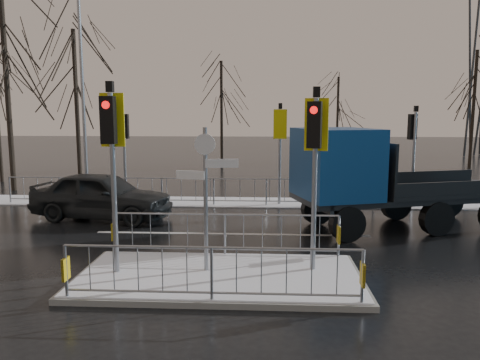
# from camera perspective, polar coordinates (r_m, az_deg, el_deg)

# --- Properties ---
(ground) EXTENTS (120.00, 120.00, 0.00)m
(ground) POSITION_cam_1_polar(r_m,az_deg,el_deg) (10.14, -2.54, -12.09)
(ground) COLOR black
(ground) RESTS_ON ground
(snow_verge) EXTENTS (30.00, 2.00, 0.04)m
(snow_verge) POSITION_cam_1_polar(r_m,az_deg,el_deg) (18.43, 0.09, -2.72)
(snow_verge) COLOR white
(snow_verge) RESTS_ON ground
(lane_markings) EXTENTS (8.00, 11.38, 0.01)m
(lane_markings) POSITION_cam_1_polar(r_m,az_deg,el_deg) (9.83, -2.73, -12.74)
(lane_markings) COLOR silver
(lane_markings) RESTS_ON ground
(traffic_island) EXTENTS (6.00, 3.04, 4.15)m
(traffic_island) POSITION_cam_1_polar(r_m,az_deg,el_deg) (10.03, -2.61, -9.97)
(traffic_island) COLOR slate
(traffic_island) RESTS_ON ground
(far_kerb_fixtures) EXTENTS (18.00, 0.65, 3.83)m
(far_kerb_fixtures) POSITION_cam_1_polar(r_m,az_deg,el_deg) (17.75, 0.96, 0.12)
(far_kerb_fixtures) COLOR gray
(far_kerb_fixtures) RESTS_ON ground
(car_far_lane) EXTENTS (4.90, 2.61, 1.59)m
(car_far_lane) POSITION_cam_1_polar(r_m,az_deg,el_deg) (16.19, -16.50, -1.82)
(car_far_lane) COLOR black
(car_far_lane) RESTS_ON ground
(flatbed_truck) EXTENTS (7.02, 4.20, 3.06)m
(flatbed_truck) POSITION_cam_1_polar(r_m,az_deg,el_deg) (14.38, 14.94, 0.39)
(flatbed_truck) COLOR black
(flatbed_truck) RESTS_ON ground
(tree_near_a) EXTENTS (4.75, 4.75, 8.97)m
(tree_near_a) POSITION_cam_1_polar(r_m,az_deg,el_deg) (23.60, -26.76, 13.67)
(tree_near_a) COLOR black
(tree_near_a) RESTS_ON ground
(tree_near_b) EXTENTS (4.00, 4.00, 7.55)m
(tree_near_b) POSITION_cam_1_polar(r_m,az_deg,el_deg) (23.78, -19.43, 11.69)
(tree_near_b) COLOR black
(tree_near_b) RESTS_ON ground
(tree_far_a) EXTENTS (3.75, 3.75, 7.08)m
(tree_far_a) POSITION_cam_1_polar(r_m,az_deg,el_deg) (31.63, -2.28, 10.58)
(tree_far_a) COLOR black
(tree_far_a) RESTS_ON ground
(tree_far_b) EXTENTS (3.25, 3.25, 6.14)m
(tree_far_b) POSITION_cam_1_polar(r_m,az_deg,el_deg) (33.85, 11.85, 9.17)
(tree_far_b) COLOR black
(tree_far_b) RESTS_ON ground
(tree_far_c) EXTENTS (4.00, 4.00, 7.55)m
(tree_far_c) POSITION_cam_1_polar(r_m,az_deg,el_deg) (33.18, 26.72, 10.17)
(tree_far_c) COLOR black
(tree_far_c) RESTS_ON ground
(street_lamp_left) EXTENTS (1.25, 0.18, 8.20)m
(street_lamp_left) POSITION_cam_1_polar(r_m,az_deg,el_deg) (20.38, -18.45, 10.54)
(street_lamp_left) COLOR gray
(street_lamp_left) RESTS_ON ground
(pylon_wires) EXTENTS (70.00, 2.38, 19.97)m
(pylon_wires) POSITION_cam_1_polar(r_m,az_deg,el_deg) (43.21, 25.97, 17.44)
(pylon_wires) COLOR #2D3033
(pylon_wires) RESTS_ON ground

